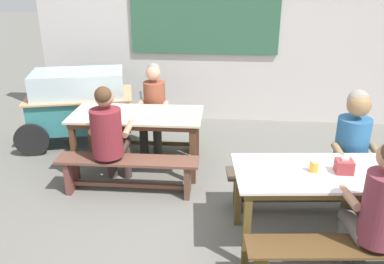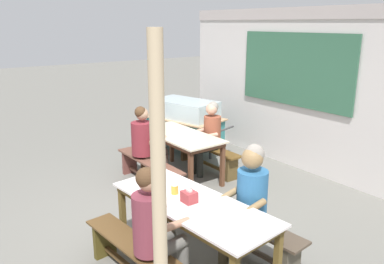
# 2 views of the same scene
# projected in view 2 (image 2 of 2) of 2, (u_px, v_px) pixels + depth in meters

# --- Properties ---
(ground_plane) EXTENTS (40.00, 40.00, 0.00)m
(ground_plane) POSITION_uv_depth(u_px,v_px,m) (167.00, 220.00, 5.00)
(ground_plane) COLOR slate
(backdrop_wall) EXTENTS (6.13, 0.23, 2.72)m
(backdrop_wall) POSITION_uv_depth(u_px,v_px,m) (316.00, 89.00, 6.28)
(backdrop_wall) COLOR silver
(backdrop_wall) RESTS_ON ground_plane
(dining_table_far) EXTENTS (1.57, 0.75, 0.74)m
(dining_table_far) POSITION_uv_depth(u_px,v_px,m) (180.00, 139.00, 6.22)
(dining_table_far) COLOR beige
(dining_table_far) RESTS_ON ground_plane
(dining_table_near) EXTENTS (1.92, 0.90, 0.74)m
(dining_table_near) POSITION_uv_depth(u_px,v_px,m) (192.00, 208.00, 3.88)
(dining_table_near) COLOR silver
(dining_table_near) RESTS_ON ground_plane
(bench_far_back) EXTENTS (1.48, 0.29, 0.42)m
(bench_far_back) POSITION_uv_depth(u_px,v_px,m) (208.00, 154.00, 6.66)
(bench_far_back) COLOR brown
(bench_far_back) RESTS_ON ground_plane
(bench_far_front) EXTENTS (1.56, 0.31, 0.42)m
(bench_far_front) POSITION_uv_depth(u_px,v_px,m) (150.00, 168.00, 5.99)
(bench_far_front) COLOR brown
(bench_far_front) RESTS_ON ground_plane
(bench_near_back) EXTENTS (1.89, 0.47, 0.42)m
(bench_near_back) POSITION_uv_depth(u_px,v_px,m) (230.00, 223.00, 4.35)
(bench_near_back) COLOR #4A3D30
(bench_near_back) RESTS_ON ground_plane
(food_cart) EXTENTS (1.89, 1.22, 1.04)m
(food_cart) POSITION_uv_depth(u_px,v_px,m) (184.00, 122.00, 7.48)
(food_cart) COLOR teal
(food_cart) RESTS_ON ground_plane
(person_near_front) EXTENTS (0.43, 0.54, 1.28)m
(person_near_front) POSITION_uv_depth(u_px,v_px,m) (155.00, 224.00, 3.49)
(person_near_front) COLOR #64625C
(person_near_front) RESTS_ON ground_plane
(person_right_near_table) EXTENTS (0.46, 0.54, 1.29)m
(person_right_near_table) POSITION_uv_depth(u_px,v_px,m) (248.00, 197.00, 3.98)
(person_right_near_table) COLOR #483F2A
(person_right_near_table) RESTS_ON ground_plane
(person_left_back_turned) EXTENTS (0.45, 0.58, 1.24)m
(person_left_back_turned) POSITION_uv_depth(u_px,v_px,m) (146.00, 140.00, 6.07)
(person_left_back_turned) COLOR #45342E
(person_left_back_turned) RESTS_ON ground_plane
(person_center_facing) EXTENTS (0.40, 0.52, 1.22)m
(person_center_facing) POSITION_uv_depth(u_px,v_px,m) (209.00, 134.00, 6.42)
(person_center_facing) COLOR #242722
(person_center_facing) RESTS_ON ground_plane
(tissue_box) EXTENTS (0.14, 0.13, 0.14)m
(tissue_box) POSITION_uv_depth(u_px,v_px,m) (189.00, 197.00, 3.83)
(tissue_box) COLOR #9F3639
(tissue_box) RESTS_ON dining_table_near
(condiment_jar) EXTENTS (0.08, 0.08, 0.11)m
(condiment_jar) POSITION_uv_depth(u_px,v_px,m) (175.00, 189.00, 4.02)
(condiment_jar) COLOR gold
(condiment_jar) RESTS_ON dining_table_near
(wooden_support_post) EXTENTS (0.08, 0.08, 2.44)m
(wooden_support_post) POSITION_uv_depth(u_px,v_px,m) (160.00, 248.00, 2.20)
(wooden_support_post) COLOR tan
(wooden_support_post) RESTS_ON ground_plane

